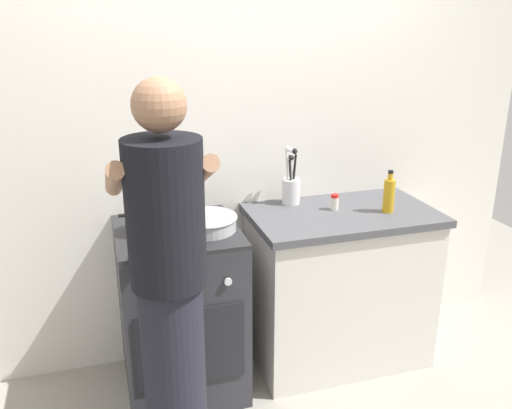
{
  "coord_description": "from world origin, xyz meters",
  "views": [
    {
      "loc": [
        -0.7,
        -2.35,
        1.9
      ],
      "look_at": [
        0.05,
        0.12,
        1.0
      ],
      "focal_mm": 38.18,
      "sensor_mm": 36.0,
      "label": 1
    }
  ],
  "objects_px": {
    "person": "(170,291)",
    "spice_bottle": "(335,202)",
    "stove_range": "(181,310)",
    "pot": "(147,222)",
    "utensil_crock": "(291,186)",
    "mixing_bowl": "(206,222)",
    "oil_bottle": "(389,195)"
  },
  "relations": [
    {
      "from": "stove_range",
      "to": "pot",
      "type": "xyz_separation_m",
      "value": [
        -0.14,
        0.01,
        0.5
      ]
    },
    {
      "from": "utensil_crock",
      "to": "stove_range",
      "type": "bearing_deg",
      "value": -162.69
    },
    {
      "from": "stove_range",
      "to": "utensil_crock",
      "type": "distance_m",
      "value": 0.9
    },
    {
      "from": "stove_range",
      "to": "spice_bottle",
      "type": "relative_size",
      "value": 10.37
    },
    {
      "from": "pot",
      "to": "utensil_crock",
      "type": "height_order",
      "value": "utensil_crock"
    },
    {
      "from": "utensil_crock",
      "to": "person",
      "type": "relative_size",
      "value": 0.2
    },
    {
      "from": "stove_range",
      "to": "oil_bottle",
      "type": "distance_m",
      "value": 1.25
    },
    {
      "from": "pot",
      "to": "oil_bottle",
      "type": "distance_m",
      "value": 1.27
    },
    {
      "from": "utensil_crock",
      "to": "spice_bottle",
      "type": "relative_size",
      "value": 3.82
    },
    {
      "from": "pot",
      "to": "person",
      "type": "height_order",
      "value": "person"
    },
    {
      "from": "utensil_crock",
      "to": "pot",
      "type": "bearing_deg",
      "value": -166.0
    },
    {
      "from": "spice_bottle",
      "to": "person",
      "type": "distance_m",
      "value": 1.15
    },
    {
      "from": "mixing_bowl",
      "to": "oil_bottle",
      "type": "bearing_deg",
      "value": -1.43
    },
    {
      "from": "pot",
      "to": "mixing_bowl",
      "type": "height_order",
      "value": "pot"
    },
    {
      "from": "stove_range",
      "to": "pot",
      "type": "bearing_deg",
      "value": 177.02
    },
    {
      "from": "spice_bottle",
      "to": "oil_bottle",
      "type": "height_order",
      "value": "oil_bottle"
    },
    {
      "from": "oil_bottle",
      "to": "person",
      "type": "distance_m",
      "value": 1.34
    },
    {
      "from": "oil_bottle",
      "to": "person",
      "type": "xyz_separation_m",
      "value": [
        -1.24,
        -0.48,
        -0.14
      ]
    },
    {
      "from": "person",
      "to": "spice_bottle",
      "type": "bearing_deg",
      "value": 31.12
    },
    {
      "from": "spice_bottle",
      "to": "stove_range",
      "type": "bearing_deg",
      "value": -177.1
    },
    {
      "from": "stove_range",
      "to": "utensil_crock",
      "type": "bearing_deg",
      "value": 17.31
    },
    {
      "from": "oil_bottle",
      "to": "person",
      "type": "relative_size",
      "value": 0.14
    },
    {
      "from": "mixing_bowl",
      "to": "spice_bottle",
      "type": "height_order",
      "value": "spice_bottle"
    },
    {
      "from": "stove_range",
      "to": "spice_bottle",
      "type": "xyz_separation_m",
      "value": [
        0.87,
        0.04,
        0.49
      ]
    },
    {
      "from": "mixing_bowl",
      "to": "person",
      "type": "distance_m",
      "value": 0.57
    },
    {
      "from": "stove_range",
      "to": "utensil_crock",
      "type": "relative_size",
      "value": 2.71
    },
    {
      "from": "utensil_crock",
      "to": "spice_bottle",
      "type": "height_order",
      "value": "utensil_crock"
    },
    {
      "from": "pot",
      "to": "spice_bottle",
      "type": "distance_m",
      "value": 1.01
    },
    {
      "from": "utensil_crock",
      "to": "mixing_bowl",
      "type": "bearing_deg",
      "value": -154.35
    },
    {
      "from": "utensil_crock",
      "to": "person",
      "type": "xyz_separation_m",
      "value": [
        -0.79,
        -0.76,
        -0.14
      ]
    },
    {
      "from": "stove_range",
      "to": "person",
      "type": "relative_size",
      "value": 0.53
    },
    {
      "from": "pot",
      "to": "spice_bottle",
      "type": "relative_size",
      "value": 3.07
    }
  ]
}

